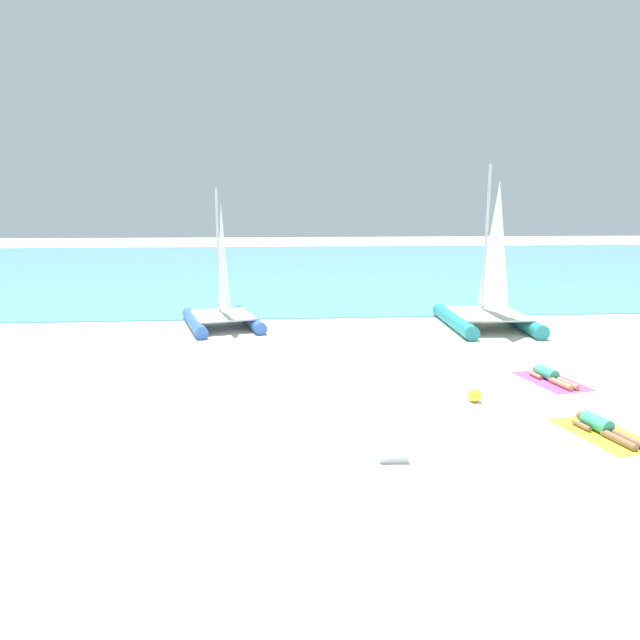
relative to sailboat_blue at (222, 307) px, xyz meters
The scene contains 10 objects.
ground_plane 3.29m from the sailboat_blue, ahead, with size 120.00×120.00×0.00m, color silver.
ocean_water 21.54m from the sailboat_blue, 81.45° to the left, with size 120.00×40.00×0.05m, color #5BB2C1.
sailboat_blue is the anchor object (origin of this frame).
sailboat_teal 9.66m from the sailboat_blue, ahead, with size 3.01×4.57×5.83m.
towel_left 13.52m from the sailboat_blue, 51.92° to the right, with size 1.10×1.90×0.01m, color yellow.
sunbather_left 13.45m from the sailboat_blue, 51.80° to the right, with size 0.74×1.56×0.30m.
towel_right 11.53m from the sailboat_blue, 39.07° to the right, with size 1.10×1.90×0.01m, color #D84C99.
sunbather_right 11.47m from the sailboat_blue, 38.85° to the right, with size 0.69×1.56×0.30m.
beach_ball 10.76m from the sailboat_blue, 53.17° to the right, with size 0.31×0.31×0.31m, color yellow.
cooler_box 12.07m from the sailboat_blue, 70.86° to the right, with size 0.50×0.36×0.36m, color white.
Camera 1 is at (-1.22, -10.66, 4.38)m, focal length 31.85 mm.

